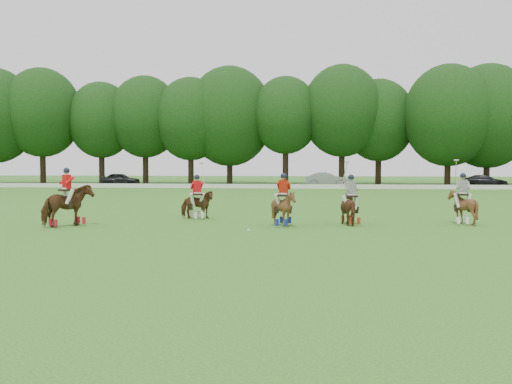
# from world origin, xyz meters

# --- Properties ---
(ground) EXTENTS (180.00, 180.00, 0.00)m
(ground) POSITION_xyz_m (0.00, 0.00, 0.00)
(ground) COLOR #2F651C
(ground) RESTS_ON ground
(tree_line) EXTENTS (117.98, 14.32, 14.75)m
(tree_line) POSITION_xyz_m (0.26, 48.05, 8.23)
(tree_line) COLOR black
(tree_line) RESTS_ON ground
(boundary_rail) EXTENTS (120.00, 0.10, 0.44)m
(boundary_rail) POSITION_xyz_m (0.00, 38.00, 0.22)
(boundary_rail) COLOR white
(boundary_rail) RESTS_ON ground
(car_left) EXTENTS (4.51, 2.21, 1.48)m
(car_left) POSITION_xyz_m (-18.42, 42.50, 0.74)
(car_left) COLOR black
(car_left) RESTS_ON ground
(car_mid) EXTENTS (4.82, 1.76, 1.58)m
(car_mid) POSITION_xyz_m (4.74, 42.50, 0.79)
(car_mid) COLOR gray
(car_mid) RESTS_ON ground
(car_right) EXTENTS (4.89, 2.91, 1.33)m
(car_right) POSITION_xyz_m (21.48, 42.50, 0.66)
(car_right) COLOR black
(car_right) RESTS_ON ground
(polo_red_a) EXTENTS (1.98, 2.24, 2.45)m
(polo_red_a) POSITION_xyz_m (-7.04, 2.61, 0.90)
(polo_red_a) COLOR #452412
(polo_red_a) RESTS_ON ground
(polo_red_b) EXTENTS (1.69, 1.58, 2.63)m
(polo_red_b) POSITION_xyz_m (-2.31, 6.27, 0.73)
(polo_red_b) COLOR #452412
(polo_red_b) RESTS_ON ground
(polo_red_c) EXTENTS (1.35, 1.48, 2.22)m
(polo_red_c) POSITION_xyz_m (1.90, 3.56, 0.79)
(polo_red_c) COLOR #452412
(polo_red_c) RESTS_ON ground
(polo_stripe_a) EXTENTS (1.21, 1.83, 2.69)m
(polo_stripe_a) POSITION_xyz_m (4.74, 4.50, 0.76)
(polo_stripe_a) COLOR #452412
(polo_stripe_a) RESTS_ON ground
(polo_stripe_b) EXTENTS (1.45, 1.57, 2.76)m
(polo_stripe_b) POSITION_xyz_m (9.54, 5.12, 0.79)
(polo_stripe_b) COLOR #452412
(polo_stripe_b) RESTS_ON ground
(polo_ball) EXTENTS (0.09, 0.09, 0.09)m
(polo_ball) POSITION_xyz_m (0.65, 1.69, 0.04)
(polo_ball) COLOR white
(polo_ball) RESTS_ON ground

